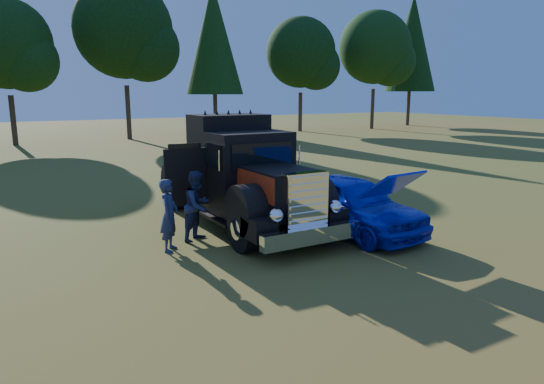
% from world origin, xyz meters
% --- Properties ---
extents(ground, '(120.00, 120.00, 0.00)m').
position_xyz_m(ground, '(0.00, 0.00, 0.00)').
color(ground, '#3E5B1A').
rests_on(ground, ground).
extents(treeline, '(72.10, 24.04, 13.84)m').
position_xyz_m(treeline, '(-2.94, 27.50, 7.61)').
color(treeline, '#2D2116').
rests_on(treeline, ground).
extents(diamond_t_truck, '(3.38, 7.16, 3.00)m').
position_xyz_m(diamond_t_truck, '(0.43, 3.01, 1.28)').
color(diamond_t_truck, black).
rests_on(diamond_t_truck, ground).
extents(hotrod_coupe, '(2.21, 4.59, 1.89)m').
position_xyz_m(hotrod_coupe, '(2.52, 1.01, 0.76)').
color(hotrod_coupe, '#063792').
rests_on(hotrod_coupe, ground).
extents(spectator_near, '(0.68, 0.73, 1.68)m').
position_xyz_m(spectator_near, '(-2.05, 1.85, 0.84)').
color(spectator_near, '#1D2C44').
rests_on(spectator_near, ground).
extents(spectator_far, '(1.07, 1.02, 1.74)m').
position_xyz_m(spectator_far, '(-1.17, 2.32, 0.87)').
color(spectator_far, '#1A203D').
rests_on(spectator_far, ground).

